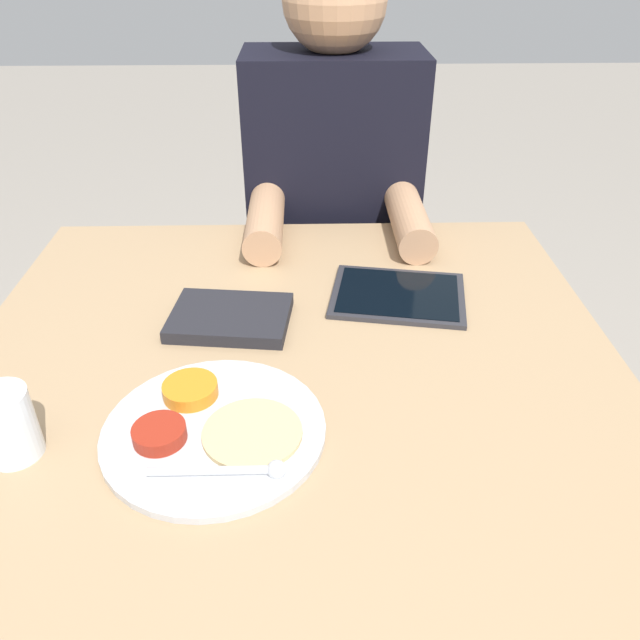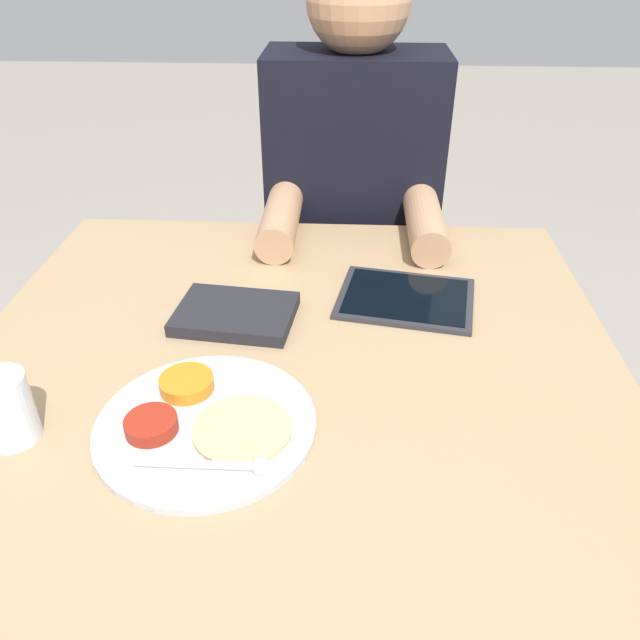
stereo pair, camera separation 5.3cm
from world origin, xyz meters
TOP-DOWN VIEW (x-y plane):
  - dining_table at (0.00, 0.00)m, footprint 0.93×1.04m
  - thali_tray at (-0.09, -0.08)m, footprint 0.27×0.27m
  - red_notebook at (-0.09, 0.16)m, footprint 0.19×0.15m
  - tablet_device at (0.17, 0.23)m, footprint 0.24×0.20m
  - person_diner at (0.08, 0.66)m, footprint 0.37×0.44m
  - drinking_glass at (-0.32, -0.11)m, footprint 0.06×0.06m

SIDE VIEW (x-z plane):
  - dining_table at x=0.00m, z-range 0.00..0.76m
  - person_diner at x=0.08m, z-range -0.03..1.22m
  - tablet_device at x=0.17m, z-range 0.76..0.76m
  - thali_tray at x=-0.09m, z-range 0.75..0.78m
  - red_notebook at x=-0.09m, z-range 0.75..0.77m
  - drinking_glass at x=-0.32m, z-range 0.76..0.84m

